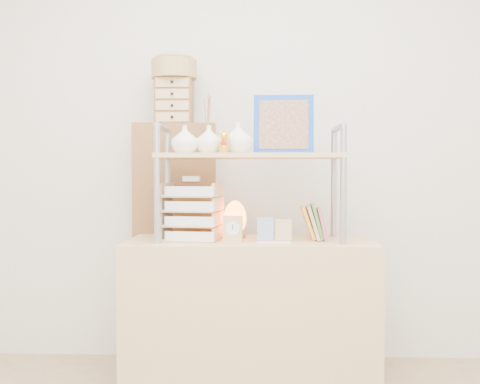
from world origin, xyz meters
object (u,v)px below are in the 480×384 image
(salt_lamp, at_px, (235,219))
(cabinet, at_px, (175,245))
(desk, at_px, (250,315))
(letter_tray, at_px, (192,215))

(salt_lamp, bearing_deg, cabinet, 139.97)
(desk, xyz_separation_m, letter_tray, (-0.28, -0.02, 0.50))
(cabinet, bearing_deg, desk, -46.48)
(cabinet, height_order, salt_lamp, cabinet)
(cabinet, relative_size, salt_lamp, 7.13)
(desk, height_order, salt_lamp, salt_lamp)
(desk, relative_size, letter_tray, 3.83)
(letter_tray, bearing_deg, desk, 3.80)
(letter_tray, relative_size, salt_lamp, 1.66)
(desk, distance_m, letter_tray, 0.58)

